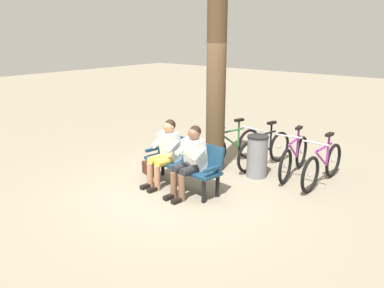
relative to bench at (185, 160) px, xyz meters
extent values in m
plane|color=gray|center=(-0.07, 0.12, -0.51)|extent=(40.00, 40.00, 0.00)
cube|color=navy|center=(0.01, 0.08, -0.08)|extent=(1.64, 0.61, 0.05)
cube|color=navy|center=(-0.01, -0.11, 0.15)|extent=(1.61, 0.31, 0.42)
cube|color=navy|center=(-0.75, 0.16, 0.05)|extent=(0.10, 0.40, 0.05)
cube|color=navy|center=(0.76, 0.00, 0.05)|extent=(0.10, 0.40, 0.05)
cylinder|color=black|center=(-0.69, 0.33, -0.31)|extent=(0.07, 0.07, 0.40)
cylinder|color=black|center=(0.74, 0.17, -0.31)|extent=(0.07, 0.07, 0.40)
cylinder|color=black|center=(-0.73, -0.01, -0.31)|extent=(0.07, 0.07, 0.40)
cylinder|color=black|center=(0.71, -0.17, -0.31)|extent=(0.07, 0.07, 0.40)
cube|color=white|center=(-0.31, 0.10, 0.20)|extent=(0.41, 0.35, 0.55)
sphere|color=brown|center=(-0.31, 0.12, 0.56)|extent=(0.21, 0.21, 0.21)
sphere|color=black|center=(-0.31, 0.09, 0.59)|extent=(0.20, 0.20, 0.20)
cylinder|color=#262628|center=(-0.39, 0.31, -0.02)|extent=(0.19, 0.41, 0.15)
cylinder|color=brown|center=(-0.37, 0.50, -0.28)|extent=(0.11, 0.11, 0.45)
cube|color=black|center=(-0.36, 0.60, -0.47)|extent=(0.11, 0.23, 0.07)
cylinder|color=white|center=(-0.50, 0.24, 0.27)|extent=(0.12, 0.31, 0.23)
cylinder|color=#262628|center=(-0.19, 0.28, -0.02)|extent=(0.19, 0.41, 0.15)
cylinder|color=brown|center=(-0.17, 0.48, -0.28)|extent=(0.11, 0.11, 0.45)
cube|color=black|center=(-0.16, 0.58, -0.47)|extent=(0.11, 0.23, 0.07)
cylinder|color=white|center=(-0.10, 0.19, 0.27)|extent=(0.12, 0.31, 0.23)
cube|color=silver|center=(-0.28, 0.39, 0.26)|extent=(0.21, 0.14, 0.09)
cube|color=white|center=(0.32, 0.03, 0.20)|extent=(0.41, 0.35, 0.55)
sphere|color=#A87554|center=(0.32, 0.05, 0.56)|extent=(0.21, 0.21, 0.21)
sphere|color=black|center=(0.32, 0.02, 0.59)|extent=(0.20, 0.20, 0.20)
cylinder|color=gold|center=(0.24, 0.24, -0.02)|extent=(0.19, 0.41, 0.15)
cylinder|color=#A87554|center=(0.27, 0.43, -0.28)|extent=(0.11, 0.11, 0.45)
cube|color=black|center=(0.28, 0.53, -0.47)|extent=(0.11, 0.23, 0.07)
cylinder|color=white|center=(0.14, 0.17, 0.27)|extent=(0.12, 0.31, 0.23)
cylinder|color=gold|center=(0.44, 0.21, -0.02)|extent=(0.19, 0.41, 0.15)
cylinder|color=#A87554|center=(0.47, 0.41, -0.28)|extent=(0.11, 0.11, 0.45)
cube|color=black|center=(0.48, 0.51, -0.47)|extent=(0.11, 0.23, 0.07)
cylinder|color=white|center=(0.53, 0.12, 0.27)|extent=(0.12, 0.31, 0.23)
cube|color=#3F1E14|center=(0.96, -0.02, -0.39)|extent=(0.33, 0.22, 0.24)
cylinder|color=#4C3823|center=(0.12, -1.08, 1.45)|extent=(0.38, 0.38, 3.91)
cylinder|color=slate|center=(-0.75, -1.27, -0.11)|extent=(0.39, 0.39, 0.78)
cylinder|color=black|center=(-0.75, -1.27, 0.29)|extent=(0.41, 0.41, 0.03)
torus|color=black|center=(-1.86, -1.17, -0.18)|extent=(0.08, 0.66, 0.66)
cylinder|color=silver|center=(-1.86, -1.17, -0.18)|extent=(0.05, 0.06, 0.06)
torus|color=black|center=(-1.88, -2.19, -0.18)|extent=(0.08, 0.66, 0.66)
cylinder|color=silver|center=(-1.88, -2.19, -0.18)|extent=(0.05, 0.06, 0.06)
cylinder|color=#8C268C|center=(-1.87, -1.68, 0.20)|extent=(0.06, 0.63, 0.04)
cylinder|color=#8C268C|center=(-1.87, -1.60, 0.00)|extent=(0.06, 0.60, 0.43)
cylinder|color=#8C268C|center=(-1.88, -1.86, 0.12)|extent=(0.04, 0.04, 0.55)
cube|color=black|center=(-1.88, -1.86, 0.40)|extent=(0.10, 0.22, 0.05)
cylinder|color=#B2B2B7|center=(-1.86, -1.27, 0.37)|extent=(0.48, 0.05, 0.03)
torus|color=black|center=(-1.33, -1.29, -0.18)|extent=(0.15, 0.66, 0.66)
cylinder|color=silver|center=(-1.33, -1.29, -0.18)|extent=(0.06, 0.07, 0.06)
torus|color=black|center=(-1.19, -2.30, -0.18)|extent=(0.15, 0.66, 0.66)
cylinder|color=silver|center=(-1.19, -2.30, -0.18)|extent=(0.06, 0.07, 0.06)
cylinder|color=#8C268C|center=(-1.26, -1.79, 0.20)|extent=(0.13, 0.63, 0.04)
cylinder|color=#8C268C|center=(-1.27, -1.71, 0.00)|extent=(0.12, 0.60, 0.43)
cylinder|color=#8C268C|center=(-1.23, -1.97, 0.12)|extent=(0.04, 0.04, 0.55)
cube|color=black|center=(-1.23, -1.97, 0.40)|extent=(0.12, 0.23, 0.05)
cylinder|color=#B2B2B7|center=(-1.32, -1.39, 0.37)|extent=(0.48, 0.10, 0.03)
torus|color=black|center=(-0.52, -1.34, -0.18)|extent=(0.16, 0.66, 0.66)
cylinder|color=silver|center=(-0.52, -1.34, -0.18)|extent=(0.06, 0.07, 0.06)
torus|color=black|center=(-0.67, -2.35, -0.18)|extent=(0.16, 0.66, 0.66)
cylinder|color=silver|center=(-0.67, -2.35, -0.18)|extent=(0.06, 0.07, 0.06)
cylinder|color=black|center=(-0.59, -1.84, 0.20)|extent=(0.13, 0.63, 0.04)
cylinder|color=black|center=(-0.58, -1.76, 0.00)|extent=(0.13, 0.60, 0.43)
cylinder|color=black|center=(-0.62, -2.02, 0.12)|extent=(0.04, 0.04, 0.55)
cube|color=black|center=(-0.62, -2.02, 0.40)|extent=(0.12, 0.23, 0.05)
cylinder|color=#B2B2B7|center=(-0.53, -1.44, 0.37)|extent=(0.48, 0.10, 0.03)
torus|color=black|center=(0.17, -1.13, -0.18)|extent=(0.19, 0.66, 0.66)
cylinder|color=silver|center=(0.17, -1.13, -0.18)|extent=(0.06, 0.07, 0.06)
torus|color=black|center=(-0.03, -2.13, -0.18)|extent=(0.19, 0.66, 0.66)
cylinder|color=silver|center=(-0.03, -2.13, -0.18)|extent=(0.06, 0.07, 0.06)
cylinder|color=#337238|center=(0.07, -1.63, 0.20)|extent=(0.17, 0.63, 0.04)
cylinder|color=#337238|center=(0.09, -1.55, 0.00)|extent=(0.16, 0.59, 0.43)
cylinder|color=#337238|center=(0.03, -1.81, 0.12)|extent=(0.04, 0.04, 0.55)
cube|color=black|center=(0.03, -1.81, 0.40)|extent=(0.13, 0.23, 0.05)
cylinder|color=#B2B2B7|center=(0.15, -1.23, 0.37)|extent=(0.48, 0.13, 0.03)
camera|label=1|loc=(-4.24, 4.92, 2.21)|focal=35.99mm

